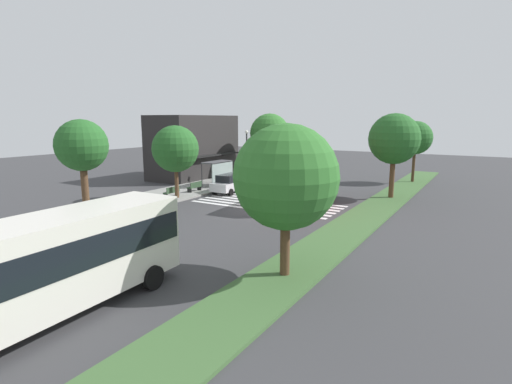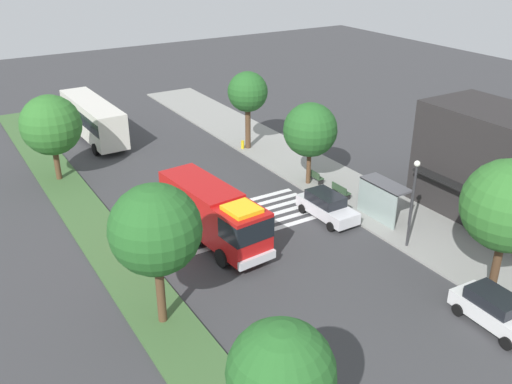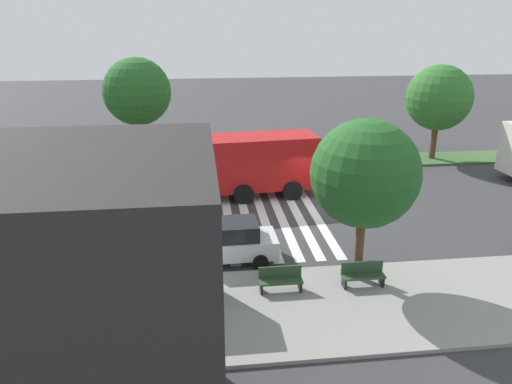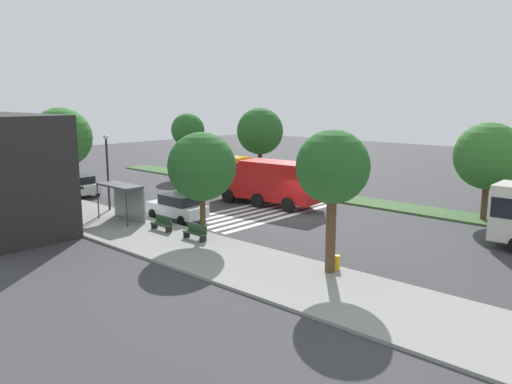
# 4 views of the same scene
# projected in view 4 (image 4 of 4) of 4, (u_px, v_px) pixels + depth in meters

# --- Properties ---
(ground_plane) EXTENTS (120.00, 120.00, 0.00)m
(ground_plane) POSITION_uv_depth(u_px,v_px,m) (289.00, 218.00, 35.16)
(ground_plane) COLOR #38383A
(sidewalk) EXTENTS (60.00, 5.53, 0.14)m
(sidewalk) POSITION_uv_depth(u_px,v_px,m) (184.00, 246.00, 28.28)
(sidewalk) COLOR gray
(sidewalk) RESTS_ON ground_plane
(median_strip) EXTENTS (60.00, 3.00, 0.14)m
(median_strip) POSITION_uv_depth(u_px,v_px,m) (352.00, 200.00, 41.09)
(median_strip) COLOR #3D6033
(median_strip) RESTS_ON ground_plane
(crosswalk) EXTENTS (4.95, 12.01, 0.01)m
(crosswalk) POSITION_uv_depth(u_px,v_px,m) (261.00, 212.00, 36.91)
(crosswalk) COLOR silver
(crosswalk) RESTS_ON ground_plane
(fire_truck) EXTENTS (9.23, 3.42, 3.53)m
(fire_truck) POSITION_uv_depth(u_px,v_px,m) (263.00, 179.00, 39.38)
(fire_truck) COLOR #B71414
(fire_truck) RESTS_ON ground_plane
(parked_car_west) EXTENTS (4.62, 2.09, 1.75)m
(parked_car_west) POSITION_uv_depth(u_px,v_px,m) (177.00, 207.00, 34.58)
(parked_car_west) COLOR silver
(parked_car_west) RESTS_ON ground_plane
(parked_car_mid) EXTENTS (4.41, 2.16, 1.71)m
(parked_car_mid) POSITION_uv_depth(u_px,v_px,m) (79.00, 185.00, 43.29)
(parked_car_mid) COLOR silver
(parked_car_mid) RESTS_ON ground_plane
(bus_stop_shelter) EXTENTS (3.50, 1.40, 2.46)m
(bus_stop_shelter) POSITION_uv_depth(u_px,v_px,m) (124.00, 194.00, 33.71)
(bus_stop_shelter) COLOR #4C4C51
(bus_stop_shelter) RESTS_ON sidewalk
(bench_near_shelter) EXTENTS (1.60, 0.50, 0.90)m
(bench_near_shelter) POSITION_uv_depth(u_px,v_px,m) (162.00, 223.00, 31.32)
(bench_near_shelter) COLOR #2D472D
(bench_near_shelter) RESTS_ON sidewalk
(bench_west_of_shelter) EXTENTS (1.60, 0.50, 0.90)m
(bench_west_of_shelter) POSITION_uv_depth(u_px,v_px,m) (196.00, 232.00, 29.25)
(bench_west_of_shelter) COLOR #2D472D
(bench_west_of_shelter) RESTS_ON sidewalk
(street_lamp) EXTENTS (0.36, 0.36, 5.52)m
(street_lamp) POSITION_uv_depth(u_px,v_px,m) (107.00, 165.00, 36.50)
(street_lamp) COLOR #2D2D30
(street_lamp) RESTS_ON sidewalk
(sidewalk_tree_far_west) EXTENTS (3.40, 3.40, 6.70)m
(sidewalk_tree_far_west) POSITION_uv_depth(u_px,v_px,m) (333.00, 168.00, 22.98)
(sidewalk_tree_far_west) COLOR #513823
(sidewalk_tree_far_west) RESTS_ON sidewalk
(sidewalk_tree_west) EXTENTS (3.96, 3.96, 6.19)m
(sidewalk_tree_west) POSITION_uv_depth(u_px,v_px,m) (202.00, 167.00, 29.00)
(sidewalk_tree_west) COLOR #513823
(sidewalk_tree_west) RESTS_ON sidewalk
(sidewalk_tree_center) EXTENTS (4.70, 4.70, 7.37)m
(sidewalk_tree_center) POSITION_uv_depth(u_px,v_px,m) (62.00, 138.00, 39.71)
(sidewalk_tree_center) COLOR #47301E
(sidewalk_tree_center) RESTS_ON sidewalk
(median_tree_far_west) EXTENTS (4.48, 4.48, 6.54)m
(median_tree_far_west) POSITION_uv_depth(u_px,v_px,m) (488.00, 156.00, 33.50)
(median_tree_far_west) COLOR #513823
(median_tree_far_west) RESTS_ON median_strip
(median_tree_west) EXTENTS (4.30, 4.30, 7.20)m
(median_tree_west) POSITION_uv_depth(u_px,v_px,m) (260.00, 131.00, 46.78)
(median_tree_west) COLOR #513823
(median_tree_west) RESTS_ON median_strip
(median_tree_center) EXTENTS (3.54, 3.54, 6.50)m
(median_tree_center) POSITION_uv_depth(u_px,v_px,m) (188.00, 130.00, 53.64)
(median_tree_center) COLOR #47301E
(median_tree_center) RESTS_ON median_strip
(fire_hydrant) EXTENTS (0.28, 0.28, 0.70)m
(fire_hydrant) POSITION_uv_depth(u_px,v_px,m) (337.00, 262.00, 24.13)
(fire_hydrant) COLOR gold
(fire_hydrant) RESTS_ON sidewalk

